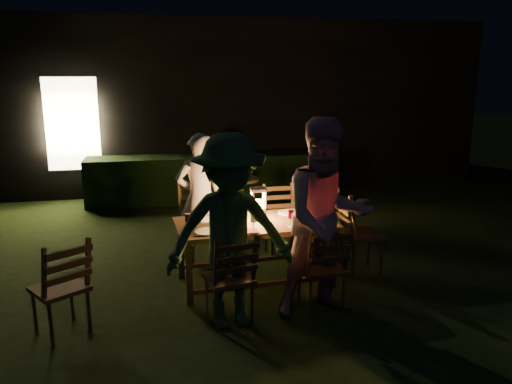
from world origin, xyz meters
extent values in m
plane|color=black|center=(0.00, 0.00, 0.00)|extent=(40.00, 40.00, 0.00)
cube|color=black|center=(0.00, 6.20, 1.60)|extent=(10.00, 4.00, 3.20)
cube|color=#FFE5B2|center=(-2.80, 4.21, 1.35)|extent=(0.90, 0.06, 1.60)
cube|color=black|center=(-0.50, 3.75, 0.40)|extent=(4.20, 0.70, 0.80)
cube|color=#52391B|center=(-0.40, -0.03, 0.66)|extent=(1.71, 0.93, 0.05)
cube|color=#52391B|center=(-1.13, -0.42, 0.30)|extent=(0.06, 0.06, 0.61)
cube|color=#52391B|center=(-1.18, 0.26, 0.30)|extent=(0.06, 0.06, 0.61)
cube|color=#52391B|center=(0.38, -0.31, 0.30)|extent=(0.06, 0.06, 0.61)
cube|color=#52391B|center=(0.33, 0.36, 0.30)|extent=(0.06, 0.06, 0.61)
cube|color=#52391B|center=(-0.80, -0.81, 0.41)|extent=(0.47, 0.45, 0.04)
cube|color=#52391B|center=(-0.76, -0.98, 0.66)|extent=(0.42, 0.21, 0.47)
cube|color=#52391B|center=(0.10, -0.75, 0.41)|extent=(0.42, 0.40, 0.04)
cube|color=#52391B|center=(0.11, -0.92, 0.67)|extent=(0.41, 0.15, 0.47)
cube|color=#52391B|center=(-0.90, 0.69, 0.45)|extent=(0.51, 0.50, 0.04)
cube|color=#52391B|center=(-0.94, 0.88, 0.74)|extent=(0.46, 0.23, 0.52)
cube|color=#52391B|center=(0.10, 0.76, 0.41)|extent=(0.41, 0.39, 0.04)
cube|color=#52391B|center=(0.09, 0.93, 0.66)|extent=(0.40, 0.14, 0.47)
cube|color=#52391B|center=(0.85, 0.06, 0.45)|extent=(0.42, 0.44, 0.04)
cube|color=#52391B|center=(0.66, 0.06, 0.73)|extent=(0.15, 0.44, 0.51)
cube|color=#52391B|center=(-2.25, -0.76, 0.42)|extent=(0.56, 0.56, 0.04)
cube|color=#52391B|center=(-2.15, -0.90, 0.68)|extent=(0.42, 0.35, 0.48)
imported|color=white|center=(-0.91, 0.76, 0.77)|extent=(0.59, 0.41, 1.55)
imported|color=#CC8C9C|center=(0.10, -0.81, 0.92)|extent=(0.94, 0.76, 1.84)
imported|color=#2F562B|center=(-0.79, -0.88, 0.87)|extent=(1.16, 0.72, 1.73)
cube|color=white|center=(-0.35, 0.03, 0.70)|extent=(0.15, 0.15, 0.03)
cube|color=white|center=(-0.35, 0.03, 1.02)|extent=(0.16, 0.16, 0.03)
cylinder|color=#FF9E3F|center=(-0.35, 0.03, 0.82)|extent=(0.09, 0.09, 0.18)
cylinder|color=white|center=(-0.96, 0.15, 0.70)|extent=(0.25, 0.25, 0.01)
cylinder|color=white|center=(-0.93, -0.28, 0.70)|extent=(0.25, 0.25, 0.01)
cylinder|color=white|center=(0.03, 0.22, 0.70)|extent=(0.25, 0.25, 0.01)
cylinder|color=white|center=(0.06, -0.22, 0.70)|extent=(0.25, 0.25, 0.01)
cylinder|color=#0F471E|center=(-0.65, -0.04, 0.83)|extent=(0.07, 0.07, 0.28)
cube|color=red|center=(-0.53, -0.36, 0.69)|extent=(0.18, 0.14, 0.01)
cube|color=red|center=(0.17, -0.29, 0.69)|extent=(0.18, 0.14, 0.01)
cube|color=black|center=(-1.00, -0.37, 0.69)|extent=(0.14, 0.07, 0.01)
cylinder|color=brown|center=(-0.15, 2.20, 0.67)|extent=(0.51, 0.51, 0.04)
cylinder|color=brown|center=(-0.15, 2.20, 0.33)|extent=(0.06, 0.06, 0.67)
cylinder|color=#A5A8AD|center=(-0.15, 2.20, 0.80)|extent=(0.30, 0.30, 0.22)
cylinder|color=#0F471E|center=(-0.20, 2.16, 0.85)|extent=(0.07, 0.07, 0.32)
cylinder|color=#0F471E|center=(-0.10, 2.24, 0.85)|extent=(0.07, 0.07, 0.32)
camera|label=1|loc=(-1.39, -4.96, 2.21)|focal=35.00mm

